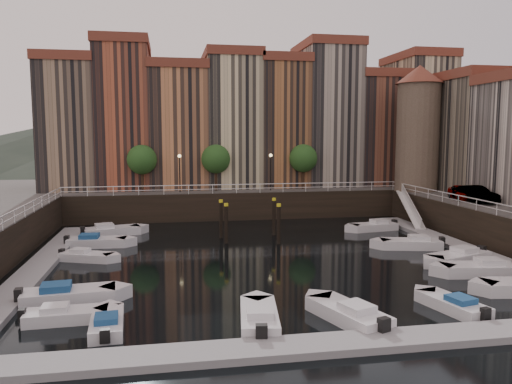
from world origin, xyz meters
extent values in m
plane|color=black|center=(0.00, 0.00, 0.00)|extent=(200.00, 200.00, 0.00)
cube|color=black|center=(0.00, 26.00, 1.50)|extent=(80.00, 20.00, 3.00)
cube|color=gray|center=(-16.20, -1.00, 0.17)|extent=(2.00, 28.00, 0.35)
cube|color=gray|center=(16.20, -1.00, 0.17)|extent=(2.00, 28.00, 0.35)
cube|color=gray|center=(0.00, -17.00, 0.17)|extent=(30.00, 2.00, 0.35)
cone|color=#2D382D|center=(-30.00, 110.00, 7.00)|extent=(80.00, 80.00, 14.00)
cone|color=#2D382D|center=(5.00, 110.00, 9.00)|extent=(100.00, 100.00, 18.00)
cone|color=#2D382D|center=(40.00, 110.00, 6.00)|extent=(70.00, 70.00, 12.00)
cube|color=#8F755B|center=(-18.00, 23.50, 10.00)|extent=(6.00, 10.00, 14.00)
cube|color=brown|center=(-18.00, 23.50, 17.50)|extent=(6.30, 10.30, 1.00)
cube|color=#A65134|center=(-12.10, 23.50, 11.00)|extent=(5.80, 10.00, 16.00)
cube|color=brown|center=(-12.10, 23.50, 19.50)|extent=(6.10, 10.30, 1.00)
cube|color=#C47E50|center=(-5.95, 23.50, 9.75)|extent=(6.50, 10.00, 13.50)
cube|color=brown|center=(-5.95, 23.50, 17.00)|extent=(6.80, 10.30, 1.00)
cube|color=beige|center=(0.40, 23.50, 10.50)|extent=(6.20, 10.00, 15.00)
cube|color=brown|center=(0.40, 23.50, 18.50)|extent=(6.50, 10.30, 1.00)
cube|color=#9B6339|center=(6.30, 23.50, 10.25)|extent=(5.60, 10.00, 14.50)
cube|color=brown|center=(6.30, 23.50, 18.00)|extent=(5.90, 10.30, 1.00)
cube|color=#A79C8B|center=(12.30, 23.50, 11.25)|extent=(6.40, 10.00, 16.50)
cube|color=brown|center=(12.30, 23.50, 20.00)|extent=(6.70, 10.30, 1.00)
cube|color=brown|center=(18.50, 23.50, 9.50)|extent=(6.00, 10.00, 13.00)
cube|color=brown|center=(18.50, 23.50, 16.50)|extent=(6.30, 10.30, 1.00)
cube|color=beige|center=(24.45, 23.50, 10.75)|extent=(5.90, 10.00, 15.50)
cube|color=brown|center=(24.45, 23.50, 19.00)|extent=(6.20, 10.30, 1.00)
cube|color=gray|center=(26.50, 12.00, 9.00)|extent=(9.00, 8.00, 12.00)
cube|color=brown|center=(26.50, 12.00, 15.50)|extent=(9.30, 8.30, 1.00)
cylinder|color=#6B5B4C|center=(20.00, 14.50, 9.00)|extent=(4.60, 4.60, 12.00)
cone|color=brown|center=(20.00, 14.50, 15.80)|extent=(5.20, 5.20, 2.00)
cylinder|color=black|center=(-10.00, 18.20, 4.20)|extent=(0.30, 0.30, 2.40)
sphere|color=#1E4719|center=(-10.00, 18.20, 6.60)|extent=(3.20, 3.20, 3.20)
cylinder|color=black|center=(-2.00, 18.20, 4.20)|extent=(0.30, 0.30, 2.40)
sphere|color=#1E4719|center=(-2.00, 18.20, 6.60)|extent=(3.20, 3.20, 3.20)
cylinder|color=black|center=(8.00, 18.20, 4.20)|extent=(0.30, 0.30, 2.40)
sphere|color=#1E4719|center=(8.00, 18.20, 6.60)|extent=(3.20, 3.20, 3.20)
cylinder|color=black|center=(-6.00, 17.20, 5.00)|extent=(0.12, 0.12, 4.00)
sphere|color=#FFD88C|center=(-6.00, 17.20, 7.00)|extent=(0.36, 0.36, 0.36)
cylinder|color=black|center=(4.00, 17.20, 5.00)|extent=(0.12, 0.12, 4.00)
sphere|color=#FFD88C|center=(4.00, 17.20, 7.00)|extent=(0.36, 0.36, 0.36)
cube|color=white|center=(0.00, 16.00, 3.95)|extent=(36.00, 0.08, 0.08)
cube|color=white|center=(0.00, 16.00, 3.50)|extent=(36.00, 0.06, 0.06)
cube|color=white|center=(18.00, -1.00, 3.95)|extent=(0.08, 34.00, 0.08)
cube|color=white|center=(18.00, -1.00, 3.50)|extent=(0.06, 34.00, 0.06)
cube|color=white|center=(-18.00, -1.00, 3.95)|extent=(0.08, 34.00, 0.08)
cube|color=white|center=(-18.00, -1.00, 3.50)|extent=(0.06, 34.00, 0.06)
cube|color=white|center=(17.10, 10.00, 1.75)|extent=(2.78, 8.26, 2.81)
cube|color=white|center=(17.10, 10.00, 2.25)|extent=(1.93, 8.32, 3.65)
cylinder|color=black|center=(-2.41, 4.91, 1.50)|extent=(0.32, 0.32, 3.60)
cylinder|color=yellow|center=(-2.41, 4.91, 3.35)|extent=(0.36, 0.36, 0.25)
cylinder|color=black|center=(-2.61, 7.28, 1.50)|extent=(0.32, 0.32, 3.60)
cylinder|color=yellow|center=(-2.61, 7.28, 3.35)|extent=(0.36, 0.36, 0.25)
cylinder|color=black|center=(1.95, 3.85, 1.50)|extent=(0.32, 0.32, 3.60)
cylinder|color=yellow|center=(1.95, 3.85, 3.35)|extent=(0.36, 0.36, 0.25)
cylinder|color=black|center=(2.35, 7.65, 1.50)|extent=(0.32, 0.32, 3.60)
cylinder|color=yellow|center=(2.35, 7.65, 3.35)|extent=(0.36, 0.36, 0.25)
cube|color=silver|center=(-12.34, -11.68, 0.27)|extent=(4.01, 1.68, 0.67)
cube|color=silver|center=(-12.88, -11.71, 0.67)|extent=(1.30, 1.13, 0.45)
cube|color=black|center=(-14.41, -11.77, 0.49)|extent=(0.33, 0.46, 0.63)
cube|color=silver|center=(-12.76, -8.69, 0.34)|extent=(5.10, 2.39, 0.84)
cube|color=navy|center=(-13.43, -8.76, 0.84)|extent=(1.70, 1.50, 0.56)
cube|color=black|center=(-15.33, -8.95, 0.62)|extent=(0.45, 0.60, 0.78)
cube|color=silver|center=(-13.27, 0.78, 0.27)|extent=(4.18, 2.80, 0.67)
cube|color=silver|center=(-13.77, 0.97, 0.67)|extent=(1.54, 1.44, 0.44)
cube|color=black|center=(-15.17, 1.51, 0.49)|extent=(0.45, 0.52, 0.62)
cube|color=silver|center=(-13.15, 5.54, 0.32)|extent=(4.82, 2.12, 0.80)
cube|color=navy|center=(-13.80, 5.58, 0.80)|extent=(1.58, 1.38, 0.54)
cube|color=black|center=(-15.61, 5.70, 0.59)|extent=(0.41, 0.56, 0.75)
cube|color=silver|center=(-12.46, 10.19, 0.34)|extent=(5.29, 3.18, 0.85)
cube|color=silver|center=(-13.11, 10.01, 0.85)|extent=(1.88, 1.73, 0.56)
cube|color=black|center=(-14.96, 9.50, 0.62)|extent=(0.53, 0.65, 0.79)
cube|color=silver|center=(12.98, -7.75, 0.34)|extent=(5.12, 2.51, 0.84)
cube|color=silver|center=(13.65, -7.83, 0.84)|extent=(1.72, 1.53, 0.56)
cube|color=silver|center=(13.36, -4.66, 0.34)|extent=(5.30, 3.38, 0.84)
cube|color=silver|center=(14.00, -4.45, 0.84)|extent=(1.92, 1.78, 0.56)
cube|color=black|center=(15.81, -3.85, 0.62)|extent=(0.55, 0.66, 0.79)
cube|color=silver|center=(12.23, 0.32, 0.33)|extent=(5.11, 2.90, 0.82)
cube|color=silver|center=(12.87, 0.17, 0.82)|extent=(1.79, 1.63, 0.55)
cube|color=black|center=(14.69, -0.25, 0.60)|extent=(0.50, 0.62, 0.77)
cube|color=silver|center=(12.38, 8.19, 0.31)|extent=(4.78, 2.44, 0.78)
cube|color=silver|center=(12.99, 8.28, 0.78)|extent=(1.63, 1.45, 0.52)
cube|color=black|center=(14.73, 8.56, 0.57)|extent=(0.44, 0.57, 0.73)
cube|color=silver|center=(-10.24, -13.05, 0.27)|extent=(1.77, 3.99, 0.66)
cube|color=navy|center=(-10.20, -13.58, 0.66)|extent=(1.15, 1.31, 0.44)
cube|color=black|center=(-10.10, -15.07, 0.49)|extent=(0.46, 0.34, 0.62)
cube|color=silver|center=(-2.96, -13.73, 0.32)|extent=(2.40, 4.83, 0.79)
cube|color=silver|center=(-3.04, -14.36, 0.79)|extent=(1.45, 1.63, 0.53)
cube|color=black|center=(-3.29, -16.13, 0.58)|extent=(0.57, 0.44, 0.74)
cube|color=silver|center=(1.51, -14.03, 0.33)|extent=(3.36, 5.14, 0.82)
cube|color=silver|center=(1.73, -14.64, 0.82)|extent=(1.74, 1.88, 0.54)
cube|color=black|center=(2.35, -16.39, 0.60)|extent=(0.64, 0.54, 0.76)
cube|color=silver|center=(7.50, -13.55, 0.28)|extent=(2.50, 4.34, 0.70)
cube|color=navy|center=(7.64, -14.09, 0.70)|extent=(1.39, 1.53, 0.46)
cube|color=black|center=(8.01, -15.62, 0.51)|extent=(0.53, 0.43, 0.65)
imported|color=gray|center=(20.35, 6.18, 3.71)|extent=(2.58, 4.43, 1.42)
imported|color=gray|center=(20.51, 4.19, 3.76)|extent=(2.18, 4.78, 1.52)
camera|label=1|loc=(-7.20, -36.93, 9.28)|focal=35.00mm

